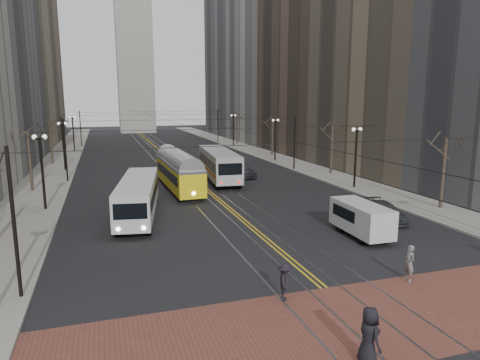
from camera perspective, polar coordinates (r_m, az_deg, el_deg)
ground at (r=21.17m, az=9.81°, el=-12.94°), size 260.00×260.00×0.00m
sidewalk_left at (r=62.94m, az=-22.98°, el=2.13°), size 5.00×140.00×0.15m
sidewalk_right at (r=67.19m, az=3.42°, el=3.43°), size 5.00×140.00×0.15m
crosswalk_band at (r=18.09m, az=15.96°, el=-17.48°), size 25.00×6.00×0.01m
streetcar_rails at (r=63.36m, az=-9.35°, el=2.81°), size 4.80×130.00×0.02m
centre_lines at (r=63.36m, az=-9.35°, el=2.81°), size 0.42×130.00×0.01m
building_left_far at (r=105.04m, az=-27.78°, el=15.73°), size 16.00×20.00×40.00m
building_right_mid at (r=72.55m, az=11.39°, el=17.17°), size 16.00×20.00×34.00m
building_right_midfar at (r=92.56m, az=6.30°, el=21.46°), size 20.00×20.00×52.00m
building_right_far at (r=109.42m, az=0.78°, el=16.65°), size 16.00×20.00×40.00m
lamp_posts at (r=47.12m, az=-6.47°, el=3.68°), size 27.60×57.20×5.60m
street_trees at (r=53.47m, az=-7.86°, el=4.46°), size 31.68×53.28×5.60m
trolley_wires at (r=52.96m, az=-7.81°, el=5.46°), size 25.96×120.00×6.60m
transit_bus at (r=31.91m, az=-13.39°, el=-2.38°), size 4.14×11.45×2.80m
streetcar at (r=41.09m, az=-8.20°, el=0.75°), size 2.62×12.50×2.93m
rear_bus at (r=45.61m, az=-2.82°, el=1.97°), size 3.71×12.33×3.17m
cargo_van at (r=27.74m, az=15.84°, el=-5.18°), size 1.94×4.81×2.11m
sedan_grey at (r=47.48m, az=0.16°, el=1.40°), size 2.50×5.07×1.66m
sedan_silver at (r=50.78m, az=-2.57°, el=1.82°), size 2.07×4.35×1.38m
sedan_parked at (r=32.01m, az=18.65°, el=-4.02°), size 2.39×4.62×1.28m
pedestrian_a at (r=15.09m, az=16.84°, el=-19.30°), size 0.64×0.96×1.95m
pedestrian_b at (r=21.90m, az=21.65°, el=-10.27°), size 0.48×0.67×1.73m
pedestrian_d at (r=18.72m, az=5.97°, el=-13.34°), size 0.90×1.18×1.61m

